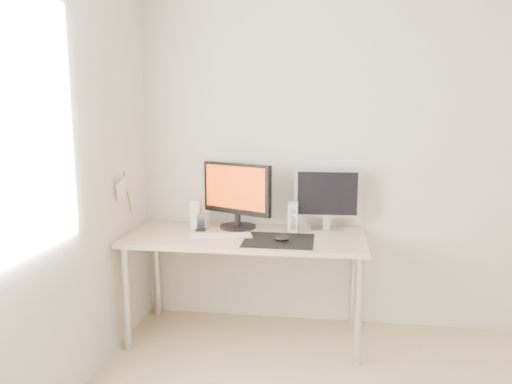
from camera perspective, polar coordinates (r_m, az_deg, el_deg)
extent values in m
plane|color=white|center=(3.62, 14.48, 4.12)|extent=(3.50, 0.00, 3.50)
cube|color=black|center=(3.24, 2.62, -5.54)|extent=(0.45, 0.40, 0.00)
ellipsoid|color=black|center=(3.20, 2.93, -5.35)|extent=(0.10, 0.06, 0.04)
cube|color=#D1B587|center=(3.37, -1.18, -5.21)|extent=(1.60, 0.70, 0.03)
cylinder|color=silver|center=(3.42, -14.58, -11.75)|extent=(0.05, 0.05, 0.70)
cylinder|color=silver|center=(3.18, 11.59, -13.29)|extent=(0.05, 0.05, 0.70)
cylinder|color=silver|center=(3.93, -11.30, -8.79)|extent=(0.05, 0.05, 0.70)
cylinder|color=silver|center=(3.72, 11.07, -9.83)|extent=(0.05, 0.05, 0.70)
cylinder|color=black|center=(3.57, -2.10, -3.98)|extent=(0.35, 0.35, 0.02)
cylinder|color=black|center=(3.56, -2.11, -2.92)|extent=(0.06, 0.06, 0.12)
cube|color=black|center=(3.51, -2.21, 0.40)|extent=(0.52, 0.28, 0.36)
cube|color=#F7430D|center=(3.49, -2.45, 0.51)|extent=(0.45, 0.22, 0.30)
cube|color=#B9B8BB|center=(3.53, 8.05, -4.24)|extent=(0.23, 0.17, 0.01)
cube|color=silver|center=(3.52, 8.07, -3.33)|extent=(0.05, 0.04, 0.10)
cube|color=#B0B0B2|center=(3.48, 8.15, -0.12)|extent=(0.45, 0.05, 0.34)
cube|color=black|center=(3.46, 8.16, -0.18)|extent=(0.41, 0.02, 0.30)
cube|color=silver|center=(3.56, -6.84, -2.53)|extent=(0.07, 0.08, 0.21)
cylinder|color=silver|center=(3.53, -7.00, -3.56)|extent=(0.04, 0.01, 0.04)
cylinder|color=silver|center=(3.52, -7.02, -2.67)|extent=(0.04, 0.01, 0.04)
cylinder|color=silver|center=(3.51, -7.04, -1.77)|extent=(0.04, 0.01, 0.04)
cube|color=white|center=(3.45, 4.25, -2.87)|extent=(0.07, 0.08, 0.21)
cylinder|color=silver|center=(3.42, 4.19, -3.95)|extent=(0.04, 0.01, 0.04)
cylinder|color=silver|center=(3.41, 4.20, -3.03)|extent=(0.04, 0.01, 0.04)
cylinder|color=#BABBBD|center=(3.40, 4.21, -2.10)|extent=(0.04, 0.01, 0.04)
cube|color=silver|center=(3.33, -4.04, -5.08)|extent=(0.44, 0.21, 0.01)
cube|color=white|center=(3.33, -4.04, -4.95)|extent=(0.41, 0.19, 0.01)
cube|color=black|center=(3.51, -6.30, -4.30)|extent=(0.07, 0.06, 0.01)
cube|color=black|center=(3.50, -6.32, -3.34)|extent=(0.05, 0.02, 0.11)
cylinder|color=#A57F54|center=(3.45, -14.48, 0.00)|extent=(0.01, 0.10, 0.29)
cube|color=white|center=(3.36, -15.06, 0.42)|extent=(0.00, 0.19, 0.15)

